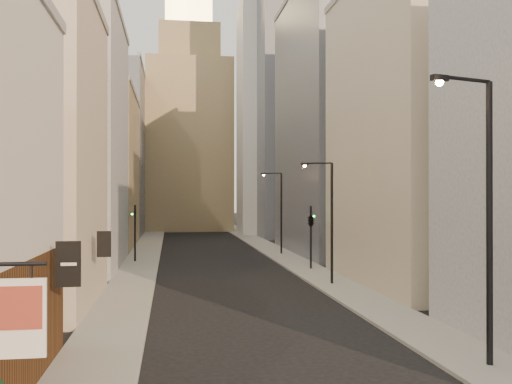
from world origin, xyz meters
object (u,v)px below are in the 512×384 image
clock_tower (189,126)px  streetlamp_near (484,204)px  streetlamp_far (279,208)px  traffic_light_right (311,219)px  white_tower (266,109)px  traffic_light_left (135,221)px  streetlamp_mid (329,215)px

clock_tower → streetlamp_near: size_ratio=4.61×
streetlamp_far → traffic_light_right: bearing=-66.2°
clock_tower → white_tower: (11.00, -14.00, 0.97)m
white_tower → traffic_light_right: bearing=-94.6°
white_tower → traffic_light_right: size_ratio=8.29×
clock_tower → traffic_light_left: size_ratio=8.98×
clock_tower → traffic_light_right: size_ratio=8.97×
streetlamp_mid → streetlamp_far: streetlamp_far is taller
streetlamp_near → streetlamp_mid: (-0.27, 18.01, -1.01)m
traffic_light_left → traffic_light_right: traffic_light_right is taller
clock_tower → streetlamp_near: 80.79m
streetlamp_mid → traffic_light_left: bearing=153.8°
clock_tower → streetlamp_near: bearing=-84.7°
traffic_light_right → streetlamp_near: bearing=92.8°
white_tower → streetlamp_far: (-3.53, -28.65, -14.02)m
streetlamp_near → traffic_light_left: bearing=96.8°
white_tower → traffic_light_left: white_tower is taller
streetlamp_mid → traffic_light_right: 7.43m
traffic_light_left → white_tower: bearing=-102.5°
white_tower → streetlamp_near: size_ratio=4.26×
streetlamp_mid → traffic_light_right: bearing=106.1°
streetlamp_near → streetlamp_mid: size_ratio=1.22×
traffic_light_right → white_tower: bearing=-91.0°
white_tower → traffic_light_left: (-17.05, -33.23, -15.03)m
white_tower → streetlamp_near: (-3.62, -65.54, -13.05)m
streetlamp_far → white_tower: bearing=105.3°
clock_tower → streetlamp_mid: (7.10, -61.53, -13.08)m
clock_tower → streetlamp_far: bearing=-80.1°
streetlamp_near → traffic_light_left: 35.05m
streetlamp_near → traffic_light_right: bearing=73.4°
clock_tower → white_tower: size_ratio=1.08×
streetlamp_mid → streetlamp_far: size_ratio=0.99×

